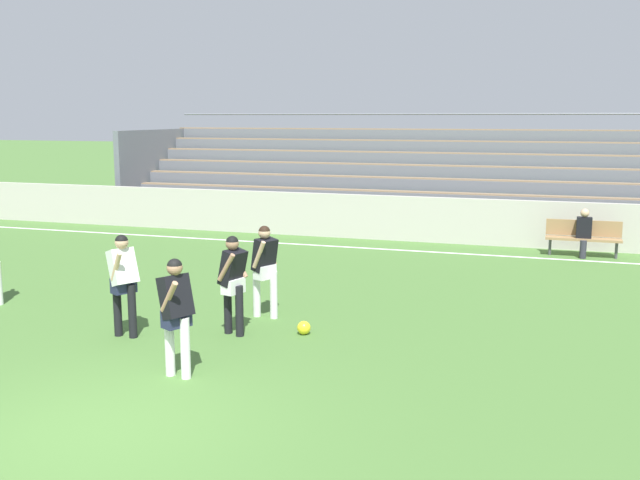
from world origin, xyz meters
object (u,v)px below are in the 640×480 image
player_dark_wide_right (265,264)px  player_dark_pressing_high (233,277)px  bleacher_stand (436,176)px  player_dark_overlapping (176,308)px  player_white_wide_left (123,277)px  soccer_ball (304,328)px  spectator_seated (584,229)px  bench_near_bin (583,235)px

player_dark_wide_right → player_dark_pressing_high: 1.09m
bleacher_stand → player_dark_overlapping: bleacher_stand is taller
player_dark_pressing_high → player_white_wide_left: 1.72m
player_white_wide_left → soccer_ball: (2.66, 0.98, -0.87)m
spectator_seated → soccer_ball: 9.36m
spectator_seated → player_dark_pressing_high: 10.20m
bench_near_bin → player_dark_pressing_high: (-5.57, -8.66, 0.41)m
bleacher_stand → bench_near_bin: size_ratio=11.47×
bleacher_stand → player_dark_overlapping: bearing=-94.4°
bench_near_bin → player_dark_wide_right: size_ratio=1.11×
spectator_seated → player_white_wide_left: 11.64m
player_dark_wide_right → player_white_wide_left: bearing=-134.6°
player_dark_pressing_high → player_dark_overlapping: size_ratio=0.99×
bench_near_bin → soccer_ball: size_ratio=8.18×
player_dark_pressing_high → player_white_wide_left: player_white_wide_left is taller
spectator_seated → soccer_ball: size_ratio=5.50×
bench_near_bin → player_dark_overlapping: size_ratio=1.11×
bench_near_bin → spectator_seated: bearing=-90.0°
player_dark_wide_right → player_white_wide_left: size_ratio=0.98×
player_dark_wide_right → bench_near_bin: bearing=54.1°
spectator_seated → player_white_wide_left: size_ratio=0.73×
player_dark_pressing_high → player_dark_overlapping: (0.08, -1.96, 0.01)m
player_white_wide_left → bleacher_stand: bearing=78.2°
bleacher_stand → spectator_seated: size_ratio=17.07×
bleacher_stand → spectator_seated: 6.16m
player_white_wide_left → soccer_ball: player_white_wide_left is taller
spectator_seated → player_dark_overlapping: size_ratio=0.74×
player_dark_wide_right → player_white_wide_left: (-1.69, -1.72, 0.02)m
player_dark_overlapping → player_white_wide_left: size_ratio=0.99×
spectator_seated → soccer_ball: (-4.50, -8.19, -0.59)m
bench_near_bin → player_dark_overlapping: bearing=-117.4°
bleacher_stand → player_dark_overlapping: size_ratio=12.70×
bench_near_bin → spectator_seated: 0.19m
bench_near_bin → player_dark_pressing_high: size_ratio=1.12×
bleacher_stand → player_dark_overlapping: (-1.14, -14.77, -0.61)m
bleacher_stand → soccer_ball: bearing=-90.7°
spectator_seated → player_white_wide_left: bearing=-128.0°
bleacher_stand → bench_near_bin: bearing=-43.7°
bleacher_stand → soccer_ball: 12.54m
player_dark_wide_right → player_dark_pressing_high: bearing=-95.1°
soccer_ball → player_dark_overlapping: bearing=-113.1°
bench_near_bin → spectator_seated: size_ratio=1.49×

